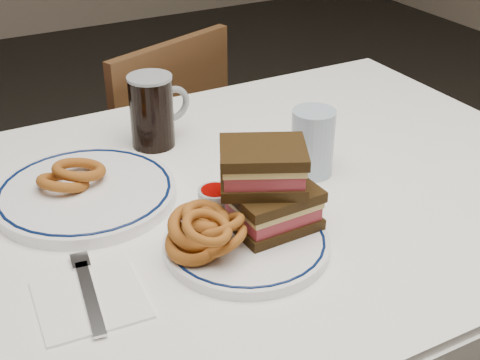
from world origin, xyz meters
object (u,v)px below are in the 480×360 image
beer_mug (153,110)px  far_plate (86,193)px  reuben_sandwich (268,187)px  main_plate (247,243)px  chair_far (150,167)px

beer_mug → far_plate: (-0.18, -0.13, -0.06)m
reuben_sandwich → far_plate: reuben_sandwich is taller
reuben_sandwich → beer_mug: reuben_sandwich is taller
main_plate → beer_mug: 0.38m
reuben_sandwich → far_plate: bearing=133.2°
main_plate → reuben_sandwich: bearing=23.4°
chair_far → beer_mug: (-0.15, -0.45, 0.37)m
beer_mug → chair_far: bearing=72.0°
beer_mug → far_plate: bearing=-142.8°
far_plate → chair_far: bearing=61.1°
reuben_sandwich → beer_mug: 0.36m
chair_far → main_plate: 0.90m
reuben_sandwich → chair_far: bearing=82.2°
main_plate → reuben_sandwich: reuben_sandwich is taller
chair_far → beer_mug: beer_mug is taller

